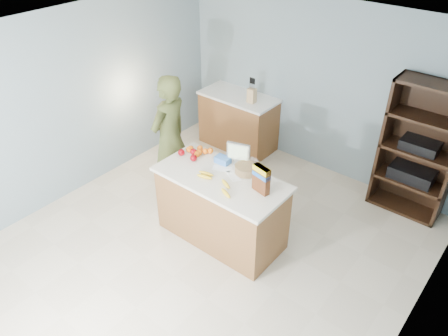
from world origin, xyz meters
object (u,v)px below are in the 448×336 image
Objects in this scene: person at (170,138)px; tv at (238,153)px; shelving_unit at (419,152)px; counter_peninsula at (221,210)px; cereal_box at (261,177)px.

tv is (1.10, 0.05, 0.18)m from person.
shelving_unit is at bearing 47.54° from tv.
counter_peninsula is 0.87× the size of shelving_unit.
shelving_unit reaches higher than counter_peninsula.
cereal_box is at bearing 7.18° from counter_peninsula.
cereal_box is (0.52, -0.27, 0.02)m from tv.
counter_peninsula is 2.61m from shelving_unit.
counter_peninsula is 0.84m from cereal_box.
person reaches higher than tv.
person is at bearing 165.49° from counter_peninsula.
counter_peninsula is 5.53× the size of tv.
shelving_unit reaches higher than cereal_box.
cereal_box is at bearing -27.78° from tv.
person is (-2.67, -1.76, 0.01)m from shelving_unit.
tv is (-0.02, 0.34, 0.64)m from counter_peninsula.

